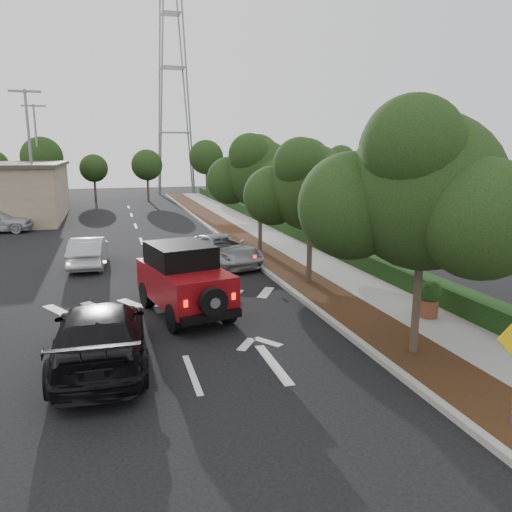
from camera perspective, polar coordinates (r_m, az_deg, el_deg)
name	(u,v)px	position (r m, az deg, el deg)	size (l,w,h in m)	color
ground	(192,374)	(12.10, -7.30, -13.26)	(120.00, 120.00, 0.00)	black
curb	(246,256)	(24.19, -1.11, -0.03)	(0.20, 70.00, 0.15)	#9E9B93
planting_strip	(266,255)	(24.47, 1.15, 0.08)	(1.80, 70.00, 0.12)	black
sidewalk	(302,253)	(25.10, 5.29, 0.33)	(2.00, 70.00, 0.12)	gray
hedge	(328,245)	(25.58, 8.22, 1.26)	(0.80, 70.00, 0.80)	black
transmission_tower	(177,194)	(59.54, -9.04, 7.00)	(7.00, 4.00, 28.00)	slate
street_tree_near	(413,355)	(13.61, 17.48, -10.77)	(3.80, 3.80, 5.92)	black
street_tree_mid	(309,285)	(19.46, 6.04, -3.34)	(3.20, 3.20, 5.32)	black
street_tree_far	(260,253)	(25.42, 0.47, 0.40)	(3.40, 3.40, 5.62)	black
light_pole_a	(37,226)	(37.50, -23.73, 3.18)	(2.00, 0.22, 9.00)	slate
light_pole_b	(42,207)	(49.44, -23.22, 5.15)	(2.00, 0.22, 9.00)	slate
red_jeep	(182,278)	(16.06, -8.43, -2.55)	(2.74, 4.56, 2.24)	black
silver_suv_ahead	(222,250)	(22.75, -3.91, 0.68)	(2.21, 4.78, 1.33)	#9B9FA3
black_suv_oncoming	(100,335)	(12.77, -17.39, -8.60)	(2.16, 5.31, 1.54)	black
silver_sedan_oncoming	(88,252)	(23.51, -18.60, 0.45)	(1.42, 4.06, 1.34)	#9C9EA3
terracotta_planter	(430,296)	(16.12, 19.26, -4.29)	(0.68, 0.68, 1.19)	brown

